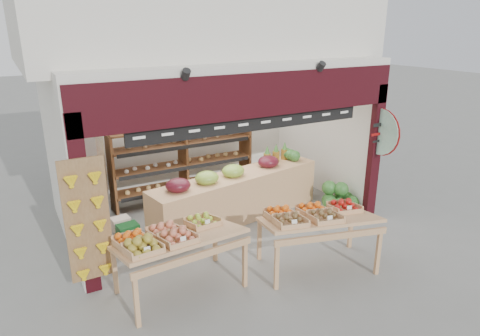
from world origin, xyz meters
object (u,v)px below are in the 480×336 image
mid_counter (237,195)px  watermelon_pile (340,200)px  back_shelving (183,147)px  cardboard_stack (109,229)px  refrigerator (80,174)px  display_table_left (170,238)px  display_table_right (314,217)px

mid_counter → watermelon_pile: 2.22m
back_shelving → cardboard_stack: bearing=-149.0°
refrigerator → mid_counter: 3.09m
mid_counter → display_table_left: size_ratio=2.05×
refrigerator → display_table_left: 3.29m
mid_counter → watermelon_pile: bearing=-17.7°
refrigerator → back_shelving: bearing=-16.9°
refrigerator → display_table_left: refrigerator is taller
cardboard_stack → mid_counter: mid_counter is taller
back_shelving → mid_counter: 1.70m
display_table_left → display_table_right: (2.19, -0.43, -0.00)m
watermelon_pile → refrigerator: bearing=155.6°
display_table_left → display_table_right: size_ratio=0.94×
cardboard_stack → display_table_right: bearing=-43.0°
display_table_left → watermelon_pile: (4.10, 1.06, -0.66)m
mid_counter → display_table_right: (0.19, -2.16, 0.36)m
display_table_right → cardboard_stack: bearing=137.0°
refrigerator → display_table_left: (0.66, -3.22, -0.08)m
cardboard_stack → display_table_left: bearing=-77.7°
watermelon_pile → cardboard_stack: bearing=167.9°
refrigerator → watermelon_pile: 5.28m
mid_counter → refrigerator: bearing=150.7°
display_table_right → watermelon_pile: size_ratio=2.36×
refrigerator → display_table_right: size_ratio=0.97×
back_shelving → watermelon_pile: 3.51m
back_shelving → cardboard_stack: (-1.92, -1.16, -0.97)m
watermelon_pile → back_shelving: bearing=140.9°
back_shelving → display_table_left: (-1.48, -3.19, -0.32)m
back_shelving → mid_counter: (0.53, -1.46, -0.69)m
display_table_left → watermelon_pile: display_table_left is taller
display_table_left → mid_counter: bearing=40.8°
display_table_left → cardboard_stack: bearing=102.3°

